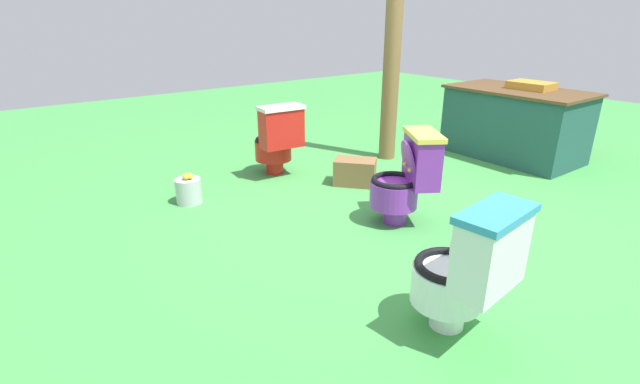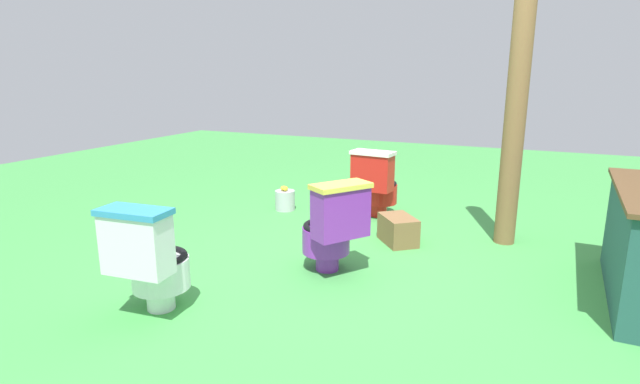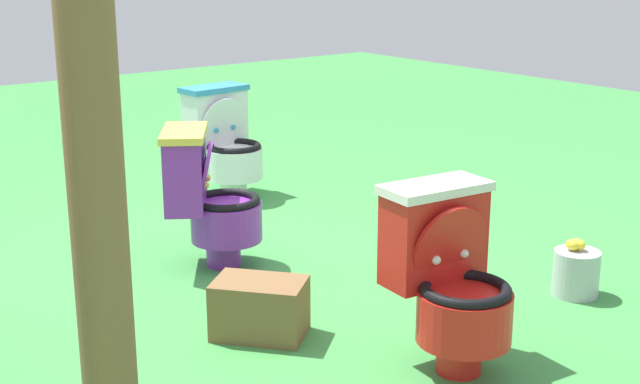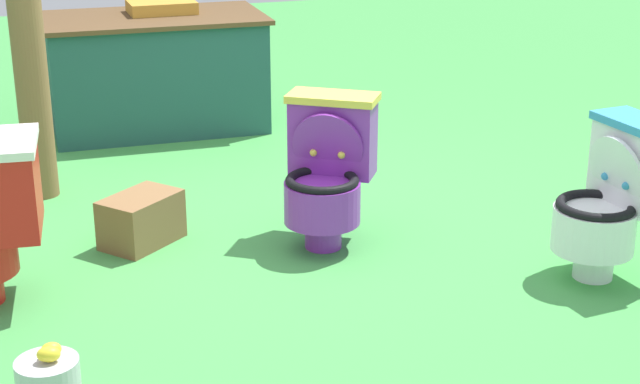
# 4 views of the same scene
# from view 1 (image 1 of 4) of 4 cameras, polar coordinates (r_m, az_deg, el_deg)

# --- Properties ---
(ground) EXTENTS (14.00, 14.00, 0.00)m
(ground) POSITION_cam_1_polar(r_m,az_deg,el_deg) (3.92, 10.35, -1.97)
(ground) COLOR #429947
(toilet_purple) EXTENTS (0.61, 0.63, 0.73)m
(toilet_purple) POSITION_cam_1_polar(r_m,az_deg,el_deg) (3.53, 10.83, 1.82)
(toilet_purple) COLOR purple
(toilet_purple) RESTS_ON ground
(toilet_white) EXTENTS (0.53, 0.45, 0.73)m
(toilet_white) POSITION_cam_1_polar(r_m,az_deg,el_deg) (2.37, 17.94, -9.20)
(toilet_white) COLOR white
(toilet_white) RESTS_ON ground
(toilet_red) EXTENTS (0.53, 0.45, 0.73)m
(toilet_red) POSITION_cam_1_polar(r_m,az_deg,el_deg) (4.56, -5.43, 6.60)
(toilet_red) COLOR red
(toilet_red) RESTS_ON ground
(vendor_table) EXTENTS (1.48, 0.89, 0.85)m
(vendor_table) POSITION_cam_1_polar(r_m,az_deg,el_deg) (5.61, 23.27, 7.98)
(vendor_table) COLOR #23514C
(vendor_table) RESTS_ON ground
(wooden_post) EXTENTS (0.18, 0.18, 2.20)m
(wooden_post) POSITION_cam_1_polar(r_m,az_deg,el_deg) (5.07, 9.03, 16.33)
(wooden_post) COLOR brown
(wooden_post) RESTS_ON ground
(small_crate) EXTENTS (0.46, 0.44, 0.25)m
(small_crate) POSITION_cam_1_polar(r_m,az_deg,el_deg) (4.37, 4.42, 2.55)
(small_crate) COLOR brown
(small_crate) RESTS_ON ground
(lemon_bucket) EXTENTS (0.22, 0.22, 0.28)m
(lemon_bucket) POSITION_cam_1_polar(r_m,az_deg,el_deg) (4.08, -16.20, 0.22)
(lemon_bucket) COLOR #B7B7BF
(lemon_bucket) RESTS_ON ground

